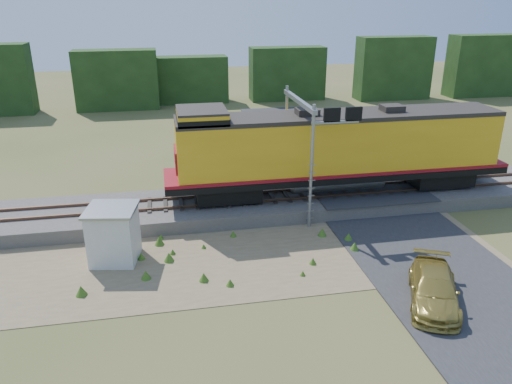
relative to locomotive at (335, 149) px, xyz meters
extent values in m
plane|color=#475123|center=(-4.67, -6.00, -3.59)|extent=(140.00, 140.00, 0.00)
cube|color=slate|center=(-4.67, 0.00, -3.19)|extent=(70.00, 5.00, 0.80)
cube|color=brown|center=(-4.67, -0.72, -2.71)|extent=(70.00, 0.10, 0.16)
cube|color=brown|center=(-4.67, 0.72, -2.71)|extent=(70.00, 0.10, 0.16)
cube|color=#8C7754|center=(-6.67, -5.50, -3.58)|extent=(26.00, 8.00, 0.03)
cube|color=#38383A|center=(2.33, 0.00, -2.76)|extent=(7.00, 5.20, 0.06)
cube|color=#38383A|center=(2.33, 16.00, -3.55)|extent=(7.00, 24.00, 0.08)
cube|color=#1A3413|center=(-4.67, 32.00, -0.34)|extent=(36.00, 3.00, 6.50)
cube|color=#1A3413|center=(35.33, 32.00, -0.59)|extent=(50.00, 3.00, 6.00)
cube|color=black|center=(-6.42, 0.00, -2.17)|extent=(3.72, 2.38, 0.93)
cube|color=black|center=(7.03, 0.00, -2.17)|extent=(3.72, 2.38, 0.93)
cube|color=black|center=(0.30, 0.00, -1.52)|extent=(20.69, 3.10, 0.37)
cylinder|color=gray|center=(0.30, 0.00, -2.01)|extent=(5.69, 1.24, 1.24)
cube|color=gold|center=(0.30, 0.00, 0.27)|extent=(19.14, 3.00, 3.21)
cube|color=maroon|center=(0.30, 0.00, -1.21)|extent=(20.69, 3.16, 0.19)
cube|color=#28231E|center=(0.30, 0.00, 2.00)|extent=(19.14, 3.05, 0.25)
cube|color=gold|center=(-7.77, 0.00, 2.24)|extent=(2.69, 3.00, 0.72)
cube|color=#28231E|center=(-7.77, 0.00, 2.64)|extent=(2.69, 3.05, 0.12)
cube|color=black|center=(-7.77, 0.00, 2.19)|extent=(2.74, 3.05, 0.36)
cube|color=maroon|center=(-9.32, 0.00, -0.09)|extent=(0.10, 2.07, 1.24)
cube|color=#28231E|center=(-1.77, 0.00, 2.24)|extent=(1.24, 1.03, 0.47)
cube|color=#28231E|center=(3.40, 0.00, 2.24)|extent=(1.24, 1.03, 0.47)
cube|color=silver|center=(-12.58, -4.60, -2.28)|extent=(2.43, 2.43, 2.63)
cube|color=gray|center=(-12.58, -4.60, -0.91)|extent=(2.68, 2.68, 0.13)
cylinder|color=gray|center=(-2.26, -2.80, -0.14)|extent=(0.18, 0.18, 6.90)
cylinder|color=gray|center=(-2.26, 2.80, -0.14)|extent=(0.18, 0.18, 6.90)
cube|color=gray|center=(-2.26, 0.00, 2.91)|extent=(0.25, 6.20, 0.25)
cube|color=gray|center=(-1.08, -2.80, 2.32)|extent=(2.56, 0.15, 0.15)
cube|color=black|center=(-1.27, -2.80, 2.72)|extent=(0.89, 0.15, 0.74)
cube|color=black|center=(-0.09, -2.80, 2.72)|extent=(0.89, 0.15, 0.74)
imported|color=#AC953F|center=(0.74, -10.89, -2.92)|extent=(3.69, 5.03, 1.35)
camera|label=1|loc=(-9.90, -26.99, 8.49)|focal=35.00mm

